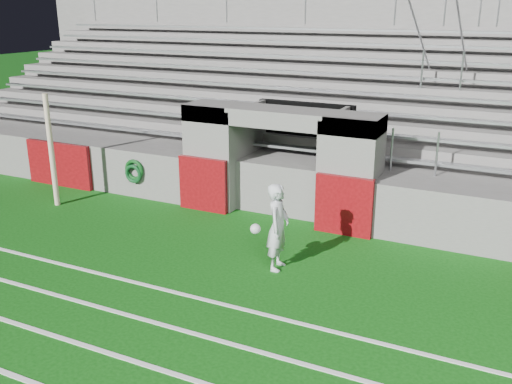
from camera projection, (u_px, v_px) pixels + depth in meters
The scene contains 5 objects.
ground at pixel (206, 271), 11.01m from camera, with size 90.00×90.00×0.00m, color #0C480C.
field_post at pixel (51, 151), 14.20m from camera, with size 0.13×0.13×2.85m, color beige.
stadium_structure at pixel (338, 122), 17.35m from camera, with size 26.00×8.48×5.42m.
goalkeeper_with_ball at pixel (278, 227), 10.86m from camera, with size 0.69×0.70×1.71m.
hose_coil at pixel (134, 172), 14.89m from camera, with size 0.57×0.15×0.64m.
Camera 1 is at (5.21, -8.56, 4.89)m, focal length 40.00 mm.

